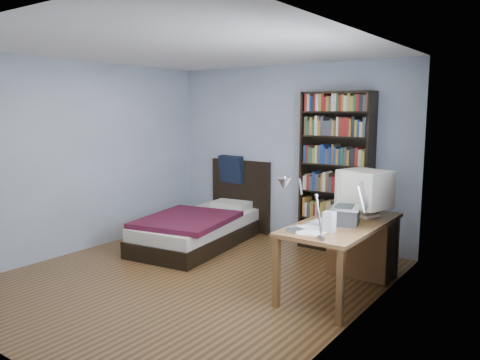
{
  "coord_description": "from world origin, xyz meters",
  "views": [
    {
      "loc": [
        3.39,
        -3.75,
        1.88
      ],
      "look_at": [
        0.08,
        0.82,
        1.02
      ],
      "focal_mm": 35.0,
      "sensor_mm": 36.0,
      "label": 1
    }
  ],
  "objects_px": {
    "desk": "(358,242)",
    "laptop": "(348,213)",
    "keyboard": "(327,221)",
    "speaker": "(329,222)",
    "crt_monitor": "(366,190)",
    "bookshelf": "(336,172)",
    "bed": "(202,225)",
    "soda_can": "(336,212)",
    "desk_lamp": "(290,190)"
  },
  "relations": [
    {
      "from": "laptop",
      "to": "soda_can",
      "type": "distance_m",
      "value": 0.33
    },
    {
      "from": "desk",
      "to": "crt_monitor",
      "type": "bearing_deg",
      "value": -12.56
    },
    {
      "from": "crt_monitor",
      "to": "bookshelf",
      "type": "relative_size",
      "value": 0.26
    },
    {
      "from": "speaker",
      "to": "soda_can",
      "type": "height_order",
      "value": "speaker"
    },
    {
      "from": "soda_can",
      "to": "crt_monitor",
      "type": "bearing_deg",
      "value": 48.65
    },
    {
      "from": "desk_lamp",
      "to": "speaker",
      "type": "relative_size",
      "value": 3.06
    },
    {
      "from": "desk_lamp",
      "to": "bookshelf",
      "type": "bearing_deg",
      "value": 105.7
    },
    {
      "from": "crt_monitor",
      "to": "bookshelf",
      "type": "bearing_deg",
      "value": 130.35
    },
    {
      "from": "keyboard",
      "to": "bed",
      "type": "relative_size",
      "value": 0.21
    },
    {
      "from": "keyboard",
      "to": "speaker",
      "type": "xyz_separation_m",
      "value": [
        0.18,
        -0.33,
        0.08
      ]
    },
    {
      "from": "crt_monitor",
      "to": "laptop",
      "type": "distance_m",
      "value": 0.51
    },
    {
      "from": "laptop",
      "to": "soda_can",
      "type": "xyz_separation_m",
      "value": [
        -0.23,
        0.23,
        -0.07
      ]
    },
    {
      "from": "speaker",
      "to": "bookshelf",
      "type": "xyz_separation_m",
      "value": [
        -0.72,
        1.72,
        0.23
      ]
    },
    {
      "from": "speaker",
      "to": "soda_can",
      "type": "bearing_deg",
      "value": 108.53
    },
    {
      "from": "speaker",
      "to": "soda_can",
      "type": "relative_size",
      "value": 1.82
    },
    {
      "from": "laptop",
      "to": "keyboard",
      "type": "distance_m",
      "value": 0.23
    },
    {
      "from": "soda_can",
      "to": "desk",
      "type": "bearing_deg",
      "value": 61.1
    },
    {
      "from": "keyboard",
      "to": "bookshelf",
      "type": "relative_size",
      "value": 0.21
    },
    {
      "from": "bookshelf",
      "to": "laptop",
      "type": "bearing_deg",
      "value": -61.02
    },
    {
      "from": "speaker",
      "to": "bed",
      "type": "relative_size",
      "value": 0.09
    },
    {
      "from": "desk_lamp",
      "to": "soda_can",
      "type": "height_order",
      "value": "desk_lamp"
    },
    {
      "from": "desk_lamp",
      "to": "keyboard",
      "type": "relative_size",
      "value": 1.35
    },
    {
      "from": "bookshelf",
      "to": "desk",
      "type": "bearing_deg",
      "value": -52.06
    },
    {
      "from": "keyboard",
      "to": "bed",
      "type": "xyz_separation_m",
      "value": [
        -2.18,
        0.59,
        -0.49
      ]
    },
    {
      "from": "desk",
      "to": "desk_lamp",
      "type": "xyz_separation_m",
      "value": [
        0.0,
        -1.52,
        0.8
      ]
    },
    {
      "from": "crt_monitor",
      "to": "keyboard",
      "type": "xyz_separation_m",
      "value": [
        -0.2,
        -0.52,
        -0.27
      ]
    },
    {
      "from": "desk",
      "to": "soda_can",
      "type": "height_order",
      "value": "soda_can"
    },
    {
      "from": "crt_monitor",
      "to": "bookshelf",
      "type": "distance_m",
      "value": 1.14
    },
    {
      "from": "speaker",
      "to": "soda_can",
      "type": "distance_m",
      "value": 0.64
    },
    {
      "from": "crt_monitor",
      "to": "bookshelf",
      "type": "height_order",
      "value": "bookshelf"
    },
    {
      "from": "desk_lamp",
      "to": "speaker",
      "type": "height_order",
      "value": "desk_lamp"
    },
    {
      "from": "desk_lamp",
      "to": "bed",
      "type": "distance_m",
      "value": 2.95
    },
    {
      "from": "crt_monitor",
      "to": "keyboard",
      "type": "distance_m",
      "value": 0.62
    },
    {
      "from": "desk_lamp",
      "to": "bookshelf",
      "type": "distance_m",
      "value": 2.47
    },
    {
      "from": "desk",
      "to": "laptop",
      "type": "xyz_separation_m",
      "value": [
        0.08,
        -0.49,
        0.43
      ]
    },
    {
      "from": "crt_monitor",
      "to": "bed",
      "type": "height_order",
      "value": "crt_monitor"
    },
    {
      "from": "desk_lamp",
      "to": "speaker",
      "type": "bearing_deg",
      "value": 85.28
    },
    {
      "from": "crt_monitor",
      "to": "laptop",
      "type": "xyz_separation_m",
      "value": [
        0.01,
        -0.48,
        -0.17
      ]
    },
    {
      "from": "bed",
      "to": "bookshelf",
      "type": "bearing_deg",
      "value": 26.08
    },
    {
      "from": "desk",
      "to": "soda_can",
      "type": "relative_size",
      "value": 14.73
    },
    {
      "from": "bookshelf",
      "to": "bed",
      "type": "distance_m",
      "value": 2.0
    },
    {
      "from": "laptop",
      "to": "bookshelf",
      "type": "xyz_separation_m",
      "value": [
        -0.75,
        1.35,
        0.21
      ]
    },
    {
      "from": "desk_lamp",
      "to": "soda_can",
      "type": "relative_size",
      "value": 5.58
    },
    {
      "from": "desk_lamp",
      "to": "bookshelf",
      "type": "relative_size",
      "value": 0.29
    },
    {
      "from": "desk",
      "to": "laptop",
      "type": "height_order",
      "value": "laptop"
    },
    {
      "from": "desk_lamp",
      "to": "keyboard",
      "type": "distance_m",
      "value": 1.1
    },
    {
      "from": "desk",
      "to": "speaker",
      "type": "distance_m",
      "value": 0.97
    },
    {
      "from": "desk",
      "to": "desk_lamp",
      "type": "distance_m",
      "value": 1.72
    },
    {
      "from": "laptop",
      "to": "bed",
      "type": "relative_size",
      "value": 0.2
    },
    {
      "from": "crt_monitor",
      "to": "speaker",
      "type": "distance_m",
      "value": 0.88
    }
  ]
}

